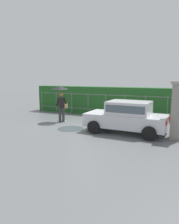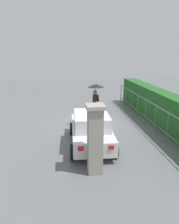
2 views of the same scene
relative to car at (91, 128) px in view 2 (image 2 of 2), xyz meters
The scene contains 7 objects.
ground_plane 2.74m from the car, behind, with size 40.00×40.00×0.00m, color slate.
car is the anchor object (origin of this frame).
pedestrian 4.26m from the car, 168.07° to the left, with size 1.00×1.00×2.08m.
gate_pillar 2.20m from the car, ahead, with size 0.60×0.60×2.42m.
fence_section 4.11m from the car, 123.59° to the left, with size 10.15×0.05×1.50m.
hedge_row 4.80m from the car, 118.30° to the left, with size 11.10×0.90×1.90m, color #235B23.
puddle_near 2.89m from the car, behind, with size 1.33×1.33×0.00m, color #4C545B.
Camera 2 is at (10.99, -1.55, 4.07)m, focal length 33.18 mm.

